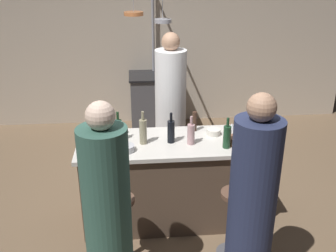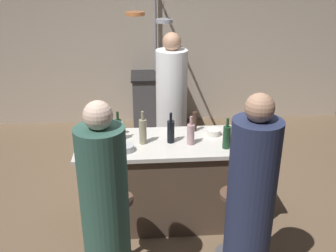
% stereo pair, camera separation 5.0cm
% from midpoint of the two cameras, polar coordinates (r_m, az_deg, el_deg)
% --- Properties ---
extents(ground_plane, '(9.00, 9.00, 0.00)m').
position_cam_midpoint_polar(ground_plane, '(4.29, -0.16, -13.18)').
color(ground_plane, brown).
extents(back_wall, '(6.40, 0.16, 2.60)m').
position_cam_midpoint_polar(back_wall, '(6.42, -2.47, 11.96)').
color(back_wall, '#BCAD99').
rests_on(back_wall, ground_plane).
extents(kitchen_island, '(1.80, 0.72, 0.90)m').
position_cam_midpoint_polar(kitchen_island, '(4.04, -0.16, -8.00)').
color(kitchen_island, brown).
rests_on(kitchen_island, ground_plane).
extents(stove_range, '(0.80, 0.64, 0.89)m').
position_cam_midpoint_polar(stove_range, '(6.26, -2.15, 3.57)').
color(stove_range, '#47474C').
rests_on(stove_range, ground_plane).
extents(chef, '(0.38, 0.38, 1.78)m').
position_cam_midpoint_polar(chef, '(4.81, 0.07, 2.24)').
color(chef, white).
rests_on(chef, ground_plane).
extents(bar_stool_right, '(0.28, 0.28, 0.68)m').
position_cam_midpoint_polar(bar_stool_right, '(3.65, 9.14, -13.56)').
color(bar_stool_right, '#4C4C51').
rests_on(bar_stool_right, ground_plane).
extents(guest_right, '(0.36, 0.36, 1.72)m').
position_cam_midpoint_polar(guest_right, '(3.10, 11.66, -11.62)').
color(guest_right, '#262D4C').
rests_on(guest_right, ground_plane).
extents(bar_stool_left, '(0.28, 0.28, 0.68)m').
position_cam_midpoint_polar(bar_stool_left, '(3.57, -7.31, -14.50)').
color(bar_stool_left, '#4C4C51').
rests_on(bar_stool_left, ground_plane).
extents(guest_left, '(0.36, 0.36, 1.69)m').
position_cam_midpoint_polar(guest_left, '(3.02, -9.30, -12.86)').
color(guest_left, '#33594C').
rests_on(guest_left, ground_plane).
extents(overhead_pot_rack, '(0.57, 1.44, 2.17)m').
position_cam_midpoint_polar(overhead_pot_rack, '(5.55, -2.73, 13.54)').
color(overhead_pot_rack, gray).
rests_on(overhead_pot_rack, ground_plane).
extents(pepper_mill, '(0.05, 0.05, 0.21)m').
position_cam_midpoint_polar(pepper_mill, '(4.03, 3.54, 0.69)').
color(pepper_mill, '#382319').
rests_on(pepper_mill, kitchen_island).
extents(wine_bottle_red, '(0.07, 0.07, 0.30)m').
position_cam_midpoint_polar(wine_bottle_red, '(3.84, -7.64, -0.54)').
color(wine_bottle_red, '#143319').
rests_on(wine_bottle_red, kitchen_island).
extents(wine_bottle_dark, '(0.07, 0.07, 0.31)m').
position_cam_midpoint_polar(wine_bottle_dark, '(3.76, 0.07, -0.75)').
color(wine_bottle_dark, black).
rests_on(wine_bottle_dark, kitchen_island).
extents(wine_bottle_white, '(0.07, 0.07, 0.33)m').
position_cam_midpoint_polar(wine_bottle_white, '(3.74, -4.04, -0.75)').
color(wine_bottle_white, gray).
rests_on(wine_bottle_white, kitchen_island).
extents(wine_bottle_rose, '(0.07, 0.07, 0.29)m').
position_cam_midpoint_polar(wine_bottle_rose, '(3.74, 3.00, -1.12)').
color(wine_bottle_rose, '#B78C8E').
rests_on(wine_bottle_rose, kitchen_island).
extents(wine_bottle_green, '(0.07, 0.07, 0.30)m').
position_cam_midpoint_polar(wine_bottle_green, '(3.69, 8.22, -1.51)').
color(wine_bottle_green, '#193D23').
rests_on(wine_bottle_green, kitchen_island).
extents(wine_glass_by_chef, '(0.07, 0.07, 0.15)m').
position_cam_midpoint_polar(wine_glass_by_chef, '(3.93, 8.94, -0.16)').
color(wine_glass_by_chef, silver).
rests_on(wine_glass_by_chef, kitchen_island).
extents(wine_glass_near_left_guest, '(0.07, 0.07, 0.15)m').
position_cam_midpoint_polar(wine_glass_near_left_guest, '(3.99, -7.13, 0.29)').
color(wine_glass_near_left_guest, silver).
rests_on(wine_glass_near_left_guest, kitchen_island).
extents(mixing_bowl_ceramic, '(0.14, 0.14, 0.06)m').
position_cam_midpoint_polar(mixing_bowl_ceramic, '(3.99, 6.31, -0.86)').
color(mixing_bowl_ceramic, silver).
rests_on(mixing_bowl_ceramic, kitchen_island).
extents(mixing_bowl_wooden, '(0.20, 0.20, 0.08)m').
position_cam_midpoint_polar(mixing_bowl_wooden, '(3.81, 9.91, -2.14)').
color(mixing_bowl_wooden, brown).
rests_on(mixing_bowl_wooden, kitchen_island).
extents(mixing_bowl_steel, '(0.17, 0.17, 0.06)m').
position_cam_midpoint_polar(mixing_bowl_steel, '(3.65, -6.61, -3.23)').
color(mixing_bowl_steel, '#B7B7BC').
rests_on(mixing_bowl_steel, kitchen_island).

